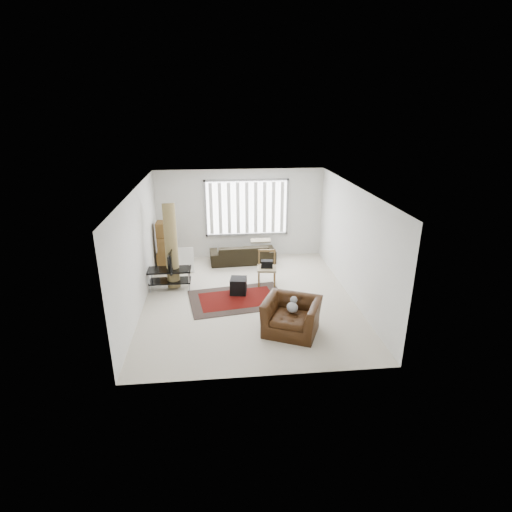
{
  "coord_description": "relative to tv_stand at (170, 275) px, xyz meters",
  "views": [
    {
      "loc": [
        -0.7,
        -8.73,
        4.4
      ],
      "look_at": [
        0.19,
        0.15,
        1.05
      ],
      "focal_mm": 28.0,
      "sensor_mm": 36.0,
      "label": 1
    }
  ],
  "objects": [
    {
      "name": "room",
      "position": [
        1.98,
        -0.27,
        1.37
      ],
      "size": [
        6.0,
        6.02,
        2.71
      ],
      "color": "beige",
      "rests_on": "ground"
    },
    {
      "name": "subwoofer",
      "position": [
        1.72,
        -0.47,
        -0.17
      ],
      "size": [
        0.45,
        0.45,
        0.4
      ],
      "primitive_type": "cube",
      "rotation": [
        0.0,
        0.0,
        -0.15
      ],
      "color": "black",
      "rests_on": "persian_rug"
    },
    {
      "name": "white_flatpack",
      "position": [
        0.27,
        1.11,
        -0.04
      ],
      "size": [
        0.56,
        0.26,
        0.7
      ],
      "primitive_type": "cube",
      "rotation": [
        -0.24,
        0.0,
        0.03
      ],
      "color": "silver",
      "rests_on": "ground"
    },
    {
      "name": "tv_stand",
      "position": [
        0.0,
        0.0,
        0.0
      ],
      "size": [
        1.08,
        0.49,
        0.54
      ],
      "color": "black",
      "rests_on": "ground"
    },
    {
      "name": "rolled_rug",
      "position": [
        0.06,
        0.26,
        0.69
      ],
      "size": [
        0.41,
        0.89,
        2.16
      ],
      "primitive_type": "cylinder",
      "rotation": [
        -0.26,
        0.0,
        0.11
      ],
      "color": "olive",
      "rests_on": "ground"
    },
    {
      "name": "persian_rug",
      "position": [
        1.67,
        -0.79,
        -0.38
      ],
      "size": [
        2.47,
        1.84,
        0.02
      ],
      "color": "black",
      "rests_on": "ground"
    },
    {
      "name": "sofa",
      "position": [
        1.98,
        1.67,
        -0.02
      ],
      "size": [
        1.97,
        0.94,
        0.74
      ],
      "primitive_type": "imported",
      "rotation": [
        0.0,
        0.0,
        3.2
      ],
      "color": "black",
      "rests_on": "ground"
    },
    {
      "name": "moving_boxes",
      "position": [
        -0.2,
        1.41,
        0.25
      ],
      "size": [
        0.57,
        0.53,
        1.38
      ],
      "color": "brown",
      "rests_on": "ground"
    },
    {
      "name": "armchair",
      "position": [
        2.7,
        -2.38,
        0.02
      ],
      "size": [
        1.41,
        1.34,
        0.82
      ],
      "rotation": [
        0.0,
        0.0,
        -0.43
      ],
      "color": "#351B0A",
      "rests_on": "ground"
    },
    {
      "name": "side_chair",
      "position": [
        2.49,
        0.02,
        0.11
      ],
      "size": [
        0.54,
        0.54,
        0.91
      ],
      "rotation": [
        0.0,
        0.0,
        -0.12
      ],
      "color": "#91805F",
      "rests_on": "ground"
    },
    {
      "name": "tv",
      "position": [
        0.0,
        0.0,
        0.4
      ],
      "size": [
        0.11,
        0.88,
        0.5
      ],
      "primitive_type": "imported",
      "rotation": [
        0.0,
        0.0,
        1.57
      ],
      "color": "black",
      "rests_on": "tv_stand"
    }
  ]
}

